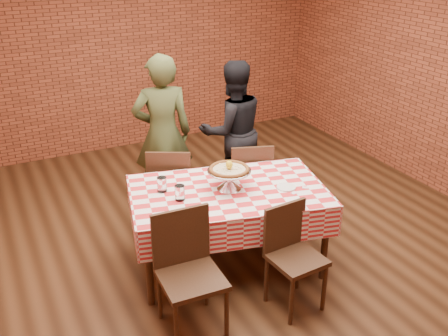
% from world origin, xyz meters
% --- Properties ---
extents(ground, '(6.00, 6.00, 0.00)m').
position_xyz_m(ground, '(0.00, 0.00, 0.00)').
color(ground, black).
rests_on(ground, ground).
extents(back_wall, '(5.50, 0.00, 5.50)m').
position_xyz_m(back_wall, '(0.00, 3.00, 1.45)').
color(back_wall, brown).
rests_on(back_wall, ground).
extents(table, '(1.86, 1.36, 0.75)m').
position_xyz_m(table, '(-0.14, -0.24, 0.38)').
color(table, '#3B2415').
rests_on(table, ground).
extents(tablecloth, '(1.90, 1.40, 0.29)m').
position_xyz_m(tablecloth, '(-0.14, -0.24, 0.61)').
color(tablecloth, red).
rests_on(tablecloth, table).
extents(pizza_stand, '(0.45, 0.45, 0.17)m').
position_xyz_m(pizza_stand, '(-0.12, -0.21, 0.84)').
color(pizza_stand, silver).
rests_on(pizza_stand, tablecloth).
extents(pizza, '(0.40, 0.40, 0.03)m').
position_xyz_m(pizza, '(-0.12, -0.21, 0.94)').
color(pizza, beige).
rests_on(pizza, pizza_stand).
extents(lemon, '(0.07, 0.07, 0.08)m').
position_xyz_m(lemon, '(-0.12, -0.21, 0.98)').
color(lemon, yellow).
rests_on(lemon, pizza).
extents(water_glass_left, '(0.10, 0.10, 0.13)m').
position_xyz_m(water_glass_left, '(-0.59, -0.22, 0.82)').
color(water_glass_left, white).
rests_on(water_glass_left, tablecloth).
extents(water_glass_right, '(0.10, 0.10, 0.13)m').
position_xyz_m(water_glass_right, '(-0.66, -0.01, 0.82)').
color(water_glass_right, white).
rests_on(water_glass_right, tablecloth).
extents(side_plate, '(0.20, 0.20, 0.01)m').
position_xyz_m(side_plate, '(0.33, -0.43, 0.76)').
color(side_plate, white).
rests_on(side_plate, tablecloth).
extents(sweetener_packet_a, '(0.05, 0.04, 0.00)m').
position_xyz_m(sweetener_packet_a, '(0.34, -0.55, 0.76)').
color(sweetener_packet_a, white).
rests_on(sweetener_packet_a, tablecloth).
extents(sweetener_packet_b, '(0.06, 0.06, 0.00)m').
position_xyz_m(sweetener_packet_b, '(0.48, -0.51, 0.76)').
color(sweetener_packet_b, white).
rests_on(sweetener_packet_b, tablecloth).
extents(condiment_caddy, '(0.11, 0.10, 0.14)m').
position_xyz_m(condiment_caddy, '(-0.02, 0.02, 0.83)').
color(condiment_caddy, silver).
rests_on(condiment_caddy, tablecloth).
extents(chair_near_left, '(0.47, 0.47, 0.94)m').
position_xyz_m(chair_near_left, '(-0.77, -0.88, 0.47)').
color(chair_near_left, '#3B2415').
rests_on(chair_near_left, ground).
extents(chair_near_right, '(0.42, 0.42, 0.87)m').
position_xyz_m(chair_near_right, '(0.07, -1.02, 0.43)').
color(chair_near_right, '#3B2415').
rests_on(chair_near_right, ground).
extents(chair_far_left, '(0.58, 0.58, 0.91)m').
position_xyz_m(chair_far_left, '(-0.34, 0.62, 0.45)').
color(chair_far_left, '#3B2415').
rests_on(chair_far_left, ground).
extents(chair_far_right, '(0.54, 0.54, 0.90)m').
position_xyz_m(chair_far_right, '(0.42, 0.39, 0.45)').
color(chair_far_right, '#3B2415').
rests_on(chair_far_right, ground).
extents(diner_olive, '(0.70, 0.54, 1.72)m').
position_xyz_m(diner_olive, '(-0.26, 1.04, 0.86)').
color(diner_olive, '#3B4322').
rests_on(diner_olive, ground).
extents(diner_black, '(0.82, 0.67, 1.58)m').
position_xyz_m(diner_black, '(0.53, 0.97, 0.79)').
color(diner_black, black).
rests_on(diner_black, ground).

